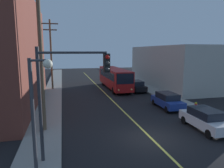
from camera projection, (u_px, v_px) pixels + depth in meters
ground_plane at (151, 138)px, 14.17m from camera, size 120.00×120.00×0.00m
sidewalk_left at (50, 106)px, 22.07m from camera, size 2.50×90.00×0.15m
sidewalk_right at (171, 99)px, 25.43m from camera, size 2.50×90.00×0.15m
lane_stripe_center at (106, 94)px, 28.56m from camera, size 0.16×60.00×0.01m
building_right_warehouse at (183, 66)px, 35.32m from camera, size 12.00×18.94×6.75m
city_bus at (114, 77)px, 32.67m from camera, size 2.61×12.17×3.20m
parked_car_white at (205, 119)px, 15.56m from camera, size 1.85×4.42×1.62m
parked_car_blue at (167, 100)px, 21.47m from camera, size 1.88×4.43×1.62m
parked_car_black at (136, 86)px, 30.40m from camera, size 1.83×4.40×1.62m
utility_pole_near at (40, 43)px, 14.27m from camera, size 2.40×0.28×11.61m
utility_pole_mid at (51, 52)px, 31.14m from camera, size 2.40×0.28×10.43m
traffic_signal_left_corner at (70, 83)px, 10.68m from camera, size 3.75×0.48×6.00m
street_lamp_left at (38, 104)px, 8.64m from camera, size 0.98×0.40×5.50m
fire_hydrant at (196, 106)px, 20.16m from camera, size 0.44×0.26×0.84m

